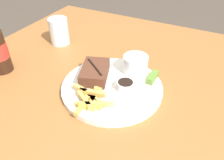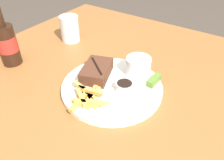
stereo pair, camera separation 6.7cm
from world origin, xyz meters
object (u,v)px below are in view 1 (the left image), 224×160
(dinner_plate, at_px, (112,87))
(drinking_glass, at_px, (59,31))
(steak_portion, at_px, (95,72))
(pickle_spear, at_px, (153,77))
(dipping_sauce_cup, at_px, (125,86))
(coleslaw_cup, at_px, (135,63))
(fork_utensil, at_px, (106,103))

(dinner_plate, bearing_deg, drinking_glass, 62.18)
(steak_portion, xyz_separation_m, pickle_spear, (0.07, -0.17, -0.01))
(dipping_sauce_cup, distance_m, pickle_spear, 0.11)
(dinner_plate, distance_m, drinking_glass, 0.39)
(coleslaw_cup, xyz_separation_m, fork_utensil, (-0.18, 0.01, -0.03))
(dinner_plate, bearing_deg, coleslaw_cup, -19.72)
(coleslaw_cup, distance_m, dipping_sauce_cup, 0.11)
(coleslaw_cup, bearing_deg, fork_utensil, 175.49)
(dipping_sauce_cup, height_order, drinking_glass, drinking_glass)
(dinner_plate, xyz_separation_m, coleslaw_cup, (0.10, -0.04, 0.04))
(dinner_plate, xyz_separation_m, steak_portion, (0.01, 0.07, 0.03))
(coleslaw_cup, bearing_deg, pickle_spear, -104.48)
(coleslaw_cup, height_order, drinking_glass, drinking_glass)
(steak_portion, relative_size, fork_utensil, 1.09)
(dinner_plate, height_order, coleslaw_cup, coleslaw_cup)
(dinner_plate, height_order, dipping_sauce_cup, dipping_sauce_cup)
(coleslaw_cup, relative_size, drinking_glass, 0.75)
(dinner_plate, bearing_deg, steak_portion, 79.28)
(dinner_plate, relative_size, drinking_glass, 2.90)
(pickle_spear, height_order, drinking_glass, drinking_glass)
(dinner_plate, relative_size, dipping_sauce_cup, 6.02)
(steak_portion, distance_m, coleslaw_cup, 0.14)
(steak_portion, height_order, dipping_sauce_cup, steak_portion)
(coleslaw_cup, distance_m, pickle_spear, 0.07)
(dinner_plate, bearing_deg, fork_utensil, -164.94)
(coleslaw_cup, distance_m, drinking_glass, 0.38)
(drinking_glass, bearing_deg, steak_portion, -121.54)
(dinner_plate, height_order, pickle_spear, pickle_spear)
(pickle_spear, bearing_deg, dipping_sauce_cup, 146.13)
(drinking_glass, bearing_deg, fork_utensil, -125.78)
(steak_portion, bearing_deg, coleslaw_cup, -50.04)
(pickle_spear, bearing_deg, steak_portion, 112.19)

